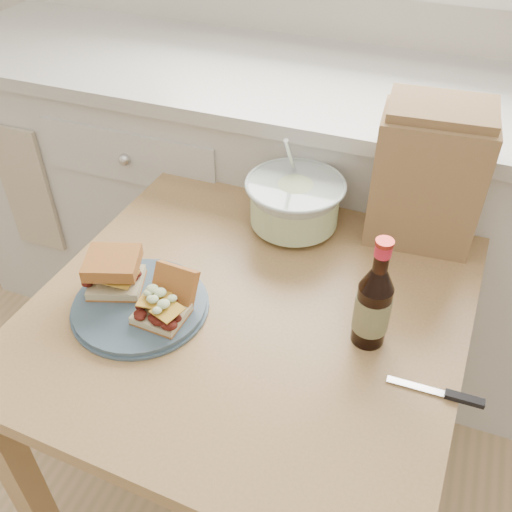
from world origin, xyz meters
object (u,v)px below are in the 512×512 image
(coleslaw_bowl, at_px, (294,205))
(beer_bottle, at_px, (373,305))
(dining_table, at_px, (252,338))
(paper_bag, at_px, (427,180))
(plate, at_px, (140,305))

(coleslaw_bowl, distance_m, beer_bottle, 0.39)
(dining_table, bearing_deg, beer_bottle, 0.53)
(coleslaw_bowl, bearing_deg, dining_table, -89.95)
(dining_table, bearing_deg, coleslaw_bowl, 92.86)
(dining_table, xyz_separation_m, paper_bag, (0.29, 0.36, 0.26))
(plate, bearing_deg, paper_bag, 42.30)
(beer_bottle, height_order, paper_bag, paper_bag)
(coleslaw_bowl, xyz_separation_m, paper_bag, (0.29, 0.07, 0.09))
(plate, relative_size, paper_bag, 0.89)
(plate, height_order, coleslaw_bowl, coleslaw_bowl)
(beer_bottle, xyz_separation_m, paper_bag, (0.04, 0.37, 0.06))
(beer_bottle, bearing_deg, paper_bag, 65.41)
(plate, xyz_separation_m, beer_bottle, (0.46, 0.08, 0.08))
(dining_table, distance_m, beer_bottle, 0.32)
(coleslaw_bowl, relative_size, beer_bottle, 0.97)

